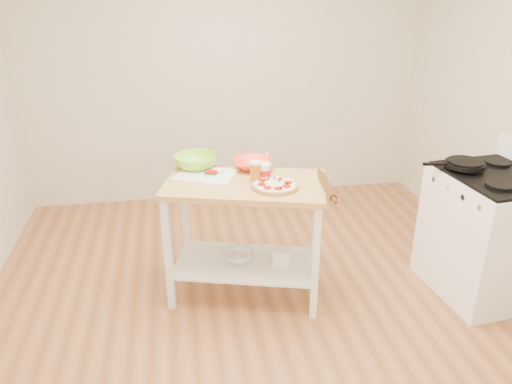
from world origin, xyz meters
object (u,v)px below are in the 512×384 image
object	(u,v)px
gas_stove	(486,234)
spatula	(214,174)
knife	(204,164)
green_bowl	(196,162)
skillet	(464,164)
cutting_board	(205,175)
beer_pint	(256,172)
rolling_pin	(327,186)
pizza	(275,185)
yogurt_tub	(264,172)
prep_island	(245,215)
shelf_bin	(281,256)
shelf_glass_bowl	(239,256)
orange_bowl	(254,164)

from	to	relation	value
gas_stove	spatula	size ratio (longest dim) A/B	7.56
knife	green_bowl	world-z (taller)	green_bowl
skillet	cutting_board	xyz separation A→B (m)	(-1.82, 0.28, -0.07)
beer_pint	rolling_pin	xyz separation A→B (m)	(0.45, -0.20, -0.05)
skillet	knife	distance (m)	1.87
pizza	cutting_board	size ratio (longest dim) A/B	0.65
beer_pint	rolling_pin	distance (m)	0.49
yogurt_tub	rolling_pin	distance (m)	0.45
prep_island	spatula	distance (m)	0.37
beer_pint	yogurt_tub	xyz separation A→B (m)	(0.06, 0.04, -0.02)
prep_island	shelf_bin	xyz separation A→B (m)	(0.25, -0.07, -0.32)
shelf_glass_bowl	yogurt_tub	bearing A→B (deg)	-3.77
rolling_pin	knife	bearing A→B (deg)	144.13
yogurt_tub	shelf_bin	size ratio (longest dim) A/B	1.71
beer_pint	shelf_glass_bowl	size ratio (longest dim) A/B	0.66
shelf_bin	gas_stove	bearing A→B (deg)	-7.20
spatula	orange_bowl	world-z (taller)	orange_bowl
pizza	spatula	world-z (taller)	pizza
gas_stove	orange_bowl	world-z (taller)	gas_stove
prep_island	shelf_glass_bowl	world-z (taller)	prep_island
skillet	shelf_glass_bowl	world-z (taller)	skillet
spatula	beer_pint	bearing A→B (deg)	-42.17
green_bowl	shelf_bin	bearing A→B (deg)	-34.75
skillet	pizza	world-z (taller)	skillet
knife	orange_bowl	bearing A→B (deg)	-5.77
shelf_bin	prep_island	bearing A→B (deg)	164.98
cutting_board	spatula	bearing A→B (deg)	7.31
pizza	rolling_pin	distance (m)	0.34
cutting_board	orange_bowl	xyz separation A→B (m)	(0.36, 0.08, 0.03)
spatula	green_bowl	size ratio (longest dim) A/B	0.47
skillet	orange_bowl	xyz separation A→B (m)	(-1.46, 0.36, -0.04)
beer_pint	shelf_glass_bowl	distance (m)	0.69
shelf_bin	shelf_glass_bowl	bearing A→B (deg)	161.08
beer_pint	rolling_pin	size ratio (longest dim) A/B	0.37
skillet	shelf_glass_bowl	xyz separation A→B (m)	(-1.60, 0.15, -0.68)
green_bowl	shelf_glass_bowl	bearing A→B (deg)	-47.34
spatula	shelf_bin	world-z (taller)	spatula
skillet	spatula	xyz separation A→B (m)	(-1.76, 0.26, -0.06)
gas_stove	pizza	world-z (taller)	gas_stove
rolling_pin	shelf_glass_bowl	xyz separation A→B (m)	(-0.57, 0.25, -0.63)
gas_stove	knife	world-z (taller)	gas_stove
spatula	shelf_bin	xyz separation A→B (m)	(0.46, -0.22, -0.59)
prep_island	gas_stove	distance (m)	1.77
gas_stove	beer_pint	size ratio (longest dim) A/B	7.29
prep_island	cutting_board	xyz separation A→B (m)	(-0.26, 0.16, 0.26)
orange_bowl	shelf_glass_bowl	xyz separation A→B (m)	(-0.15, -0.21, -0.64)
pizza	yogurt_tub	bearing A→B (deg)	108.65
green_bowl	rolling_pin	size ratio (longest dim) A/B	0.76
orange_bowl	shelf_bin	world-z (taller)	orange_bowl
skillet	spatula	world-z (taller)	skillet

